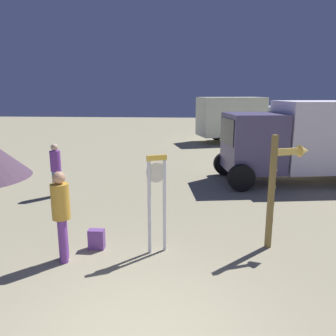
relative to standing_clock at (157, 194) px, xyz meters
name	(u,v)px	position (x,y,z in m)	size (l,w,h in m)	color
standing_clock	(157,194)	(0.00, 0.00, 0.00)	(0.40, 0.25, 2.02)	silver
arrow_sign	(284,175)	(2.56, 0.47, 0.33)	(0.87, 0.48, 2.39)	olive
person_near_clock	(61,212)	(-1.76, -0.52, -0.24)	(0.34, 0.34, 1.78)	#743C99
backpack	(97,239)	(-1.28, 0.02, -1.03)	(0.33, 0.22, 0.42)	#714593
person_distant	(56,167)	(-3.56, 3.51, -0.30)	(0.32, 0.32, 1.67)	teal
box_truck_near	(317,138)	(5.14, 6.07, 0.36)	(6.80, 3.30, 2.91)	white
box_truck_far	(242,118)	(3.78, 15.98, 0.34)	(6.59, 4.06, 2.90)	beige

